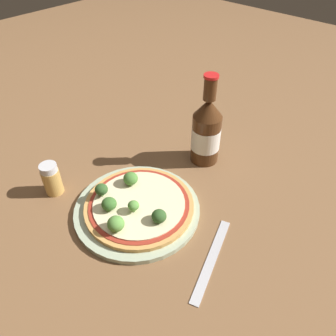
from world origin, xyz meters
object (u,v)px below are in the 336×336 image
Objects in this scene: beer_bottle at (206,131)px; fork at (212,259)px; pizza at (139,205)px; pepper_shaker at (52,179)px.

fork is (0.20, -0.23, -0.08)m from beer_bottle.
beer_bottle is at bearing 21.54° from fork.
pizza is 1.01× the size of beer_bottle.
pizza is 0.25m from beer_bottle.
beer_bottle reaches higher than pizza.
pizza is 2.97× the size of pepper_shaker.
pepper_shaker is (-0.18, -0.33, -0.05)m from beer_bottle.
fork is (0.19, 0.01, -0.02)m from pizza.
fork is at bearing 14.50° from pepper_shaker.
beer_bottle is 0.31m from fork.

